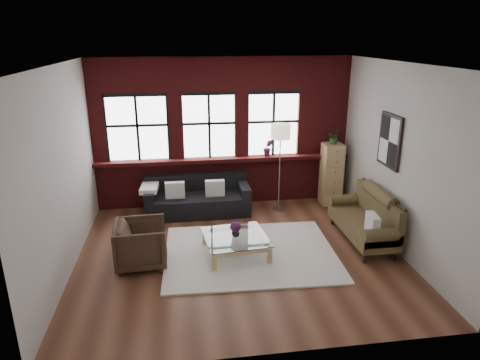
{
  "coord_description": "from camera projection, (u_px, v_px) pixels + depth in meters",
  "views": [
    {
      "loc": [
        -0.94,
        -6.57,
        3.62
      ],
      "look_at": [
        0.1,
        0.6,
        1.15
      ],
      "focal_mm": 32.0,
      "sensor_mm": 36.0,
      "label": 1
    }
  ],
  "objects": [
    {
      "name": "ceiling",
      "position": [
        239.0,
        64.0,
        6.41
      ],
      "size": [
        5.5,
        5.5,
        0.0
      ],
      "primitive_type": "plane",
      "rotation": [
        3.14,
        0.0,
        0.0
      ],
      "color": "white",
      "rests_on": "ground"
    },
    {
      "name": "coffee_table",
      "position": [
        236.0,
        246.0,
        7.37
      ],
      "size": [
        1.16,
        1.16,
        0.35
      ],
      "primitive_type": null,
      "rotation": [
        0.0,
        0.0,
        0.11
      ],
      "color": "tan",
      "rests_on": "shag_rug"
    },
    {
      "name": "pillow_settee",
      "position": [
        372.0,
        224.0,
        7.21
      ],
      "size": [
        0.18,
        0.39,
        0.34
      ],
      "primitive_type": "cube",
      "rotation": [
        0.0,
        0.0,
        -0.1
      ],
      "color": "silver",
      "rests_on": "vintage_settee"
    },
    {
      "name": "floor_lamp",
      "position": [
        280.0,
        165.0,
        9.0
      ],
      "size": [
        0.4,
        0.4,
        2.04
      ],
      "primitive_type": null,
      "color": "#A5A5A8",
      "rests_on": "floor"
    },
    {
      "name": "drawer_chest",
      "position": [
        331.0,
        174.0,
        9.46
      ],
      "size": [
        0.42,
        0.42,
        1.38
      ],
      "primitive_type": "cube",
      "color": "tan",
      "rests_on": "floor"
    },
    {
      "name": "pillow_b",
      "position": [
        215.0,
        188.0,
        8.91
      ],
      "size": [
        0.4,
        0.14,
        0.34
      ],
      "primitive_type": "cube",
      "rotation": [
        0.0,
        0.0,
        0.01
      ],
      "color": "silver",
      "rests_on": "dark_sofa"
    },
    {
      "name": "potted_plant_top",
      "position": [
        334.0,
        137.0,
        9.19
      ],
      "size": [
        0.35,
        0.32,
        0.32
      ],
      "primitive_type": "imported",
      "rotation": [
        0.0,
        0.0,
        0.31
      ],
      "color": "#2D5923",
      "rests_on": "drawer_chest"
    },
    {
      "name": "wall_left",
      "position": [
        62.0,
        173.0,
        6.56
      ],
      "size": [
        0.0,
        5.0,
        5.0
      ],
      "primitive_type": "plane",
      "rotation": [
        1.57,
        0.0,
        1.57
      ],
      "color": "#BDB7B0",
      "rests_on": "ground"
    },
    {
      "name": "window_left",
      "position": [
        138.0,
        129.0,
        8.93
      ],
      "size": [
        1.38,
        0.1,
        1.5
      ],
      "primitive_type": null,
      "color": "black",
      "rests_on": "brick_backwall"
    },
    {
      "name": "window_right",
      "position": [
        273.0,
        125.0,
        9.33
      ],
      "size": [
        1.38,
        0.1,
        1.5
      ],
      "primitive_type": null,
      "color": "black",
      "rests_on": "brick_backwall"
    },
    {
      "name": "brick_backwall",
      "position": [
        223.0,
        133.0,
        9.22
      ],
      "size": [
        5.5,
        0.12,
        3.2
      ],
      "primitive_type": null,
      "color": "maroon",
      "rests_on": "floor"
    },
    {
      "name": "floor",
      "position": [
        239.0,
        254.0,
        7.45
      ],
      "size": [
        5.5,
        5.5,
        0.0
      ],
      "primitive_type": "plane",
      "color": "#562F1F",
      "rests_on": "ground"
    },
    {
      "name": "wall_front",
      "position": [
        272.0,
        233.0,
        4.59
      ],
      "size": [
        5.5,
        0.0,
        5.5
      ],
      "primitive_type": "plane",
      "rotation": [
        -1.57,
        0.0,
        0.0
      ],
      "color": "#BDB7B0",
      "rests_on": "ground"
    },
    {
      "name": "wall_right",
      "position": [
        398.0,
        159.0,
        7.3
      ],
      "size": [
        0.0,
        5.0,
        5.0
      ],
      "primitive_type": "plane",
      "rotation": [
        1.57,
        0.0,
        -1.57
      ],
      "color": "#BDB7B0",
      "rests_on": "ground"
    },
    {
      "name": "shag_rug",
      "position": [
        250.0,
        253.0,
        7.44
      ],
      "size": [
        3.02,
        2.41,
        0.03
      ],
      "primitive_type": "cube",
      "rotation": [
        0.0,
        0.0,
        -0.04
      ],
      "color": "silver",
      "rests_on": "floor"
    },
    {
      "name": "wall_back",
      "position": [
        223.0,
        133.0,
        9.27
      ],
      "size": [
        5.5,
        0.0,
        5.5
      ],
      "primitive_type": "plane",
      "rotation": [
        1.57,
        0.0,
        0.0
      ],
      "color": "#BDB7B0",
      "rests_on": "ground"
    },
    {
      "name": "vase",
      "position": [
        236.0,
        233.0,
        7.29
      ],
      "size": [
        0.18,
        0.18,
        0.15
      ],
      "primitive_type": "imported",
      "rotation": [
        0.0,
        0.0,
        0.37
      ],
      "color": "#B2B2B2",
      "rests_on": "coffee_table"
    },
    {
      "name": "flowers",
      "position": [
        235.0,
        227.0,
        7.26
      ],
      "size": [
        0.19,
        0.19,
        0.19
      ],
      "primitive_type": "sphere",
      "color": "#5C1F54",
      "rests_on": "vase"
    },
    {
      "name": "armchair",
      "position": [
        141.0,
        244.0,
        6.99
      ],
      "size": [
        0.86,
        0.84,
        0.75
      ],
      "primitive_type": "imported",
      "rotation": [
        0.0,
        0.0,
        1.62
      ],
      "color": "#37261B",
      "rests_on": "floor"
    },
    {
      "name": "pillow_a",
      "position": [
        175.0,
        190.0,
        8.8
      ],
      "size": [
        0.4,
        0.14,
        0.34
      ],
      "primitive_type": "cube",
      "rotation": [
        0.0,
        0.0,
        0.01
      ],
      "color": "silver",
      "rests_on": "dark_sofa"
    },
    {
      "name": "sill_ledge",
      "position": [
        224.0,
        159.0,
        9.31
      ],
      "size": [
        5.5,
        0.3,
        0.08
      ],
      "primitive_type": "cube",
      "color": "maroon",
      "rests_on": "brick_backwall"
    },
    {
      "name": "wall_poster",
      "position": [
        390.0,
        141.0,
        7.5
      ],
      "size": [
        0.05,
        0.74,
        0.94
      ],
      "primitive_type": null,
      "color": "black",
      "rests_on": "wall_right"
    },
    {
      "name": "vintage_settee",
      "position": [
        363.0,
        217.0,
        7.77
      ],
      "size": [
        0.8,
        1.79,
        0.96
      ],
      "primitive_type": null,
      "color": "brown",
      "rests_on": "floor"
    },
    {
      "name": "dark_sofa",
      "position": [
        198.0,
        196.0,
        9.02
      ],
      "size": [
        2.17,
        0.88,
        0.78
      ],
      "primitive_type": null,
      "color": "black",
      "rests_on": "floor"
    },
    {
      "name": "window_mid",
      "position": [
        209.0,
        127.0,
        9.14
      ],
      "size": [
        1.38,
        0.1,
        1.5
      ],
      "primitive_type": null,
      "color": "black",
      "rests_on": "brick_backwall"
    },
    {
      "name": "sill_plant",
      "position": [
        268.0,
        148.0,
        9.34
      ],
      "size": [
        0.23,
        0.2,
        0.38
      ],
      "primitive_type": "imported",
      "rotation": [
        0.0,
        0.0,
        -0.14
      ],
      "color": "#5C1F54",
      "rests_on": "sill_ledge"
    }
  ]
}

